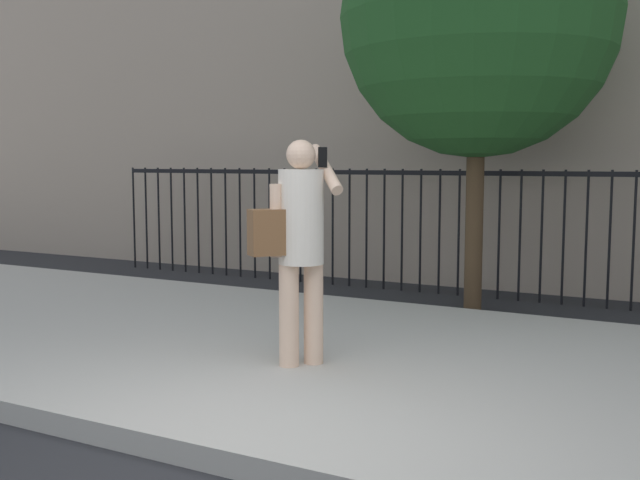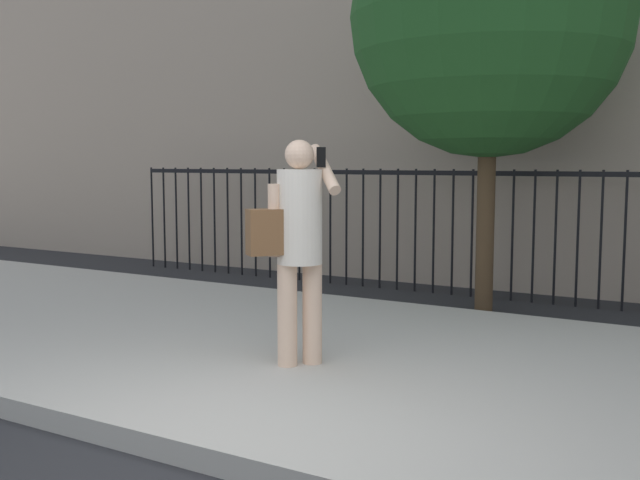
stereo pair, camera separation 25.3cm
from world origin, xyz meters
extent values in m
plane|color=#28282B|center=(0.00, 0.00, 0.00)|extent=(60.00, 60.00, 0.00)
cube|color=#B2ADA3|center=(0.00, 2.20, 0.07)|extent=(28.00, 4.40, 0.15)
cube|color=black|center=(0.00, 5.90, 1.55)|extent=(12.00, 0.04, 0.06)
cylinder|color=black|center=(-6.00, 5.90, 0.80)|extent=(0.03, 0.03, 1.60)
cylinder|color=black|center=(-5.74, 5.90, 0.80)|extent=(0.03, 0.03, 1.60)
cylinder|color=black|center=(-5.49, 5.90, 0.80)|extent=(0.03, 0.03, 1.60)
cylinder|color=black|center=(-5.23, 5.90, 0.80)|extent=(0.03, 0.03, 1.60)
cylinder|color=black|center=(-4.98, 5.90, 0.80)|extent=(0.03, 0.03, 1.60)
cylinder|color=black|center=(-4.72, 5.90, 0.80)|extent=(0.03, 0.03, 1.60)
cylinder|color=black|center=(-4.47, 5.90, 0.80)|extent=(0.03, 0.03, 1.60)
cylinder|color=black|center=(-4.21, 5.90, 0.80)|extent=(0.03, 0.03, 1.60)
cylinder|color=black|center=(-3.96, 5.90, 0.80)|extent=(0.03, 0.03, 1.60)
cylinder|color=black|center=(-3.70, 5.90, 0.80)|extent=(0.03, 0.03, 1.60)
cylinder|color=black|center=(-3.45, 5.90, 0.80)|extent=(0.03, 0.03, 1.60)
cylinder|color=black|center=(-3.19, 5.90, 0.80)|extent=(0.03, 0.03, 1.60)
cylinder|color=black|center=(-2.94, 5.90, 0.80)|extent=(0.03, 0.03, 1.60)
cylinder|color=black|center=(-2.68, 5.90, 0.80)|extent=(0.03, 0.03, 1.60)
cylinder|color=black|center=(-2.43, 5.90, 0.80)|extent=(0.03, 0.03, 1.60)
cylinder|color=black|center=(-2.17, 5.90, 0.80)|extent=(0.03, 0.03, 1.60)
cylinder|color=black|center=(-1.91, 5.90, 0.80)|extent=(0.03, 0.03, 1.60)
cylinder|color=black|center=(-1.66, 5.90, 0.80)|extent=(0.03, 0.03, 1.60)
cylinder|color=black|center=(-1.40, 5.90, 0.80)|extent=(0.03, 0.03, 1.60)
cylinder|color=black|center=(-1.15, 5.90, 0.80)|extent=(0.03, 0.03, 1.60)
cylinder|color=black|center=(-0.89, 5.90, 0.80)|extent=(0.03, 0.03, 1.60)
cylinder|color=black|center=(-0.64, 5.90, 0.80)|extent=(0.03, 0.03, 1.60)
cylinder|color=black|center=(-0.38, 5.90, 0.80)|extent=(0.03, 0.03, 1.60)
cylinder|color=black|center=(-0.13, 5.90, 0.80)|extent=(0.03, 0.03, 1.60)
cylinder|color=black|center=(0.13, 5.90, 0.80)|extent=(0.03, 0.03, 1.60)
cylinder|color=black|center=(0.38, 5.90, 0.80)|extent=(0.03, 0.03, 1.60)
cylinder|color=black|center=(0.64, 5.90, 0.80)|extent=(0.03, 0.03, 1.60)
cylinder|color=black|center=(0.89, 5.90, 0.80)|extent=(0.03, 0.03, 1.60)
cylinder|color=black|center=(1.15, 5.90, 0.80)|extent=(0.03, 0.03, 1.60)
cylinder|color=black|center=(1.40, 5.90, 0.80)|extent=(0.03, 0.03, 1.60)
cylinder|color=beige|center=(-0.46, 1.76, 0.54)|extent=(0.15, 0.15, 0.78)
cylinder|color=beige|center=(-0.58, 1.61, 0.54)|extent=(0.15, 0.15, 0.78)
cylinder|color=silver|center=(-0.52, 1.68, 1.28)|extent=(0.48, 0.48, 0.71)
sphere|color=beige|center=(-0.52, 1.68, 1.74)|extent=(0.22, 0.22, 0.22)
cylinder|color=beige|center=(-0.39, 1.84, 1.64)|extent=(0.44, 0.38, 0.38)
cylinder|color=beige|center=(-0.65, 1.53, 1.26)|extent=(0.09, 0.09, 0.54)
cube|color=black|center=(-0.38, 1.76, 1.72)|extent=(0.05, 0.06, 0.15)
cube|color=brown|center=(-0.68, 1.48, 1.17)|extent=(0.30, 0.32, 0.34)
cylinder|color=#4C3823|center=(-0.19, 5.06, 1.21)|extent=(0.20, 0.20, 2.42)
sphere|color=#235623|center=(-0.19, 5.06, 3.26)|extent=(3.05, 3.05, 3.05)
camera|label=1|loc=(2.23, -3.15, 1.69)|focal=41.82mm
camera|label=2|loc=(2.45, -3.02, 1.69)|focal=41.82mm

